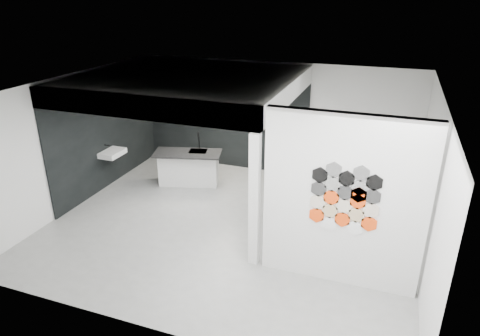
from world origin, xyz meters
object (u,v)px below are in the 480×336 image
(partition_panel, at_px, (343,203))
(kettle, at_px, (271,121))
(kitchen_island, at_px, (189,167))
(stockpot, at_px, (194,112))
(glass_vase, at_px, (277,121))
(glass_bowl, at_px, (277,122))
(utensil_cup, at_px, (194,113))
(wall_basin, at_px, (112,153))
(bottle_dark, at_px, (211,114))

(partition_panel, distance_m, kettle, 4.47)
(kitchen_island, bearing_deg, stockpot, 93.47)
(kettle, relative_size, glass_vase, 1.14)
(kitchen_island, xyz_separation_m, glass_bowl, (1.80, 1.33, 0.94))
(glass_bowl, xyz_separation_m, utensil_cup, (-2.27, 0.00, 0.01))
(wall_basin, relative_size, kettle, 3.90)
(kettle, height_order, bottle_dark, bottle_dark)
(kitchen_island, xyz_separation_m, stockpot, (-0.45, 1.33, 0.98))
(partition_panel, xyz_separation_m, glass_bowl, (-2.08, 3.87, -0.03))
(partition_panel, distance_m, bottle_dark, 5.46)
(partition_panel, xyz_separation_m, glass_vase, (-2.08, 3.87, -0.01))
(glass_bowl, relative_size, bottle_dark, 0.80)
(kettle, bearing_deg, bottle_dark, 161.80)
(partition_panel, height_order, glass_vase, partition_panel)
(kitchen_island, relative_size, utensil_cup, 15.70)
(glass_bowl, distance_m, utensil_cup, 2.27)
(kettle, bearing_deg, kitchen_island, -159.04)
(partition_panel, height_order, kettle, partition_panel)
(partition_panel, distance_m, utensil_cup, 5.81)
(wall_basin, height_order, kettle, kettle)
(utensil_cup, bearing_deg, kitchen_island, -70.68)
(stockpot, distance_m, glass_vase, 2.25)
(glass_bowl, bearing_deg, kettle, 180.00)
(stockpot, height_order, utensil_cup, stockpot)
(stockpot, height_order, glass_bowl, stockpot)
(wall_basin, height_order, bottle_dark, bottle_dark)
(stockpot, bearing_deg, glass_bowl, 0.00)
(partition_panel, bearing_deg, kitchen_island, 146.79)
(partition_panel, xyz_separation_m, kettle, (-2.25, 3.87, -0.01))
(stockpot, bearing_deg, utensil_cup, 180.00)
(kitchen_island, relative_size, bottle_dark, 10.52)
(kitchen_island, xyz_separation_m, glass_vase, (1.80, 1.33, 0.96))
(kitchen_island, distance_m, stockpot, 1.71)
(stockpot, relative_size, glass_vase, 1.61)
(stockpot, bearing_deg, kettle, 0.00)
(kettle, relative_size, glass_bowl, 1.19)
(wall_basin, distance_m, kettle, 3.86)
(glass_bowl, xyz_separation_m, bottle_dark, (-1.78, 0.00, 0.03))
(wall_basin, bearing_deg, bottle_dark, 52.07)
(partition_panel, height_order, utensil_cup, partition_panel)
(stockpot, xyz_separation_m, bottle_dark, (0.47, 0.00, -0.01))
(partition_panel, relative_size, glass_bowl, 21.63)
(glass_vase, relative_size, bottle_dark, 0.84)
(partition_panel, xyz_separation_m, bottle_dark, (-3.86, 3.87, 0.00))
(kitchen_island, relative_size, kettle, 11.05)
(bottle_dark, bearing_deg, utensil_cup, 180.00)
(wall_basin, xyz_separation_m, stockpot, (1.14, 2.07, 0.56))
(wall_basin, height_order, kitchen_island, kitchen_island)
(glass_vase, bearing_deg, utensil_cup, 180.00)
(wall_basin, distance_m, glass_bowl, 4.00)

